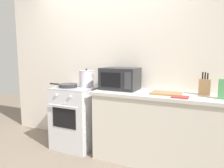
{
  "coord_description": "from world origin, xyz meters",
  "views": [
    {
      "loc": [
        1.5,
        -2.04,
        1.41
      ],
      "look_at": [
        0.25,
        0.6,
        1.0
      ],
      "focal_mm": 34.48,
      "sensor_mm": 36.0,
      "label": 1
    }
  ],
  "objects_px": {
    "frying_pan": "(68,86)",
    "knife_block": "(205,87)",
    "stock_pot": "(86,79)",
    "pasta_box": "(222,89)",
    "microwave": "(120,79)",
    "cutting_board": "(166,93)",
    "stove": "(77,117)",
    "oven_mitt": "(180,97)"
  },
  "relations": [
    {
      "from": "cutting_board",
      "to": "stove",
      "type": "bearing_deg",
      "value": -179.95
    },
    {
      "from": "microwave",
      "to": "pasta_box",
      "type": "height_order",
      "value": "microwave"
    },
    {
      "from": "stock_pot",
      "to": "pasta_box",
      "type": "bearing_deg",
      "value": -3.55
    },
    {
      "from": "frying_pan",
      "to": "cutting_board",
      "type": "distance_m",
      "value": 1.43
    },
    {
      "from": "frying_pan",
      "to": "stock_pot",
      "type": "bearing_deg",
      "value": 35.14
    },
    {
      "from": "microwave",
      "to": "knife_block",
      "type": "xyz_separation_m",
      "value": [
        1.08,
        0.06,
        -0.05
      ]
    },
    {
      "from": "cutting_board",
      "to": "oven_mitt",
      "type": "relative_size",
      "value": 2.0
    },
    {
      "from": "stove",
      "to": "stock_pot",
      "type": "xyz_separation_m",
      "value": [
        0.14,
        0.08,
        0.58
      ]
    },
    {
      "from": "knife_block",
      "to": "stove",
      "type": "bearing_deg",
      "value": -175.42
    },
    {
      "from": "stove",
      "to": "microwave",
      "type": "height_order",
      "value": "microwave"
    },
    {
      "from": "cutting_board",
      "to": "knife_block",
      "type": "xyz_separation_m",
      "value": [
        0.42,
        0.14,
        0.09
      ]
    },
    {
      "from": "microwave",
      "to": "frying_pan",
      "type": "bearing_deg",
      "value": -168.62
    },
    {
      "from": "stove",
      "to": "frying_pan",
      "type": "height_order",
      "value": "frying_pan"
    },
    {
      "from": "oven_mitt",
      "to": "stove",
      "type": "bearing_deg",
      "value": 174.06
    },
    {
      "from": "knife_block",
      "to": "oven_mitt",
      "type": "height_order",
      "value": "knife_block"
    },
    {
      "from": "frying_pan",
      "to": "oven_mitt",
      "type": "distance_m",
      "value": 1.62
    },
    {
      "from": "pasta_box",
      "to": "knife_block",
      "type": "bearing_deg",
      "value": 137.1
    },
    {
      "from": "cutting_board",
      "to": "oven_mitt",
      "type": "height_order",
      "value": "cutting_board"
    },
    {
      "from": "pasta_box",
      "to": "oven_mitt",
      "type": "relative_size",
      "value": 1.22
    },
    {
      "from": "pasta_box",
      "to": "microwave",
      "type": "bearing_deg",
      "value": 175.1
    },
    {
      "from": "microwave",
      "to": "oven_mitt",
      "type": "bearing_deg",
      "value": -15.78
    },
    {
      "from": "stove",
      "to": "pasta_box",
      "type": "distance_m",
      "value": 2.03
    },
    {
      "from": "cutting_board",
      "to": "frying_pan",
      "type": "bearing_deg",
      "value": -176.86
    },
    {
      "from": "cutting_board",
      "to": "pasta_box",
      "type": "relative_size",
      "value": 1.64
    },
    {
      "from": "microwave",
      "to": "cutting_board",
      "type": "relative_size",
      "value": 1.39
    },
    {
      "from": "stock_pot",
      "to": "frying_pan",
      "type": "relative_size",
      "value": 0.64
    },
    {
      "from": "frying_pan",
      "to": "knife_block",
      "type": "bearing_deg",
      "value": 6.71
    },
    {
      "from": "cutting_board",
      "to": "stock_pot",
      "type": "bearing_deg",
      "value": 176.09
    },
    {
      "from": "stock_pot",
      "to": "microwave",
      "type": "xyz_separation_m",
      "value": [
        0.55,
        -0.0,
        0.03
      ]
    },
    {
      "from": "microwave",
      "to": "knife_block",
      "type": "relative_size",
      "value": 1.82
    },
    {
      "from": "stove",
      "to": "knife_block",
      "type": "bearing_deg",
      "value": 4.58
    },
    {
      "from": "stove",
      "to": "oven_mitt",
      "type": "bearing_deg",
      "value": -5.94
    },
    {
      "from": "frying_pan",
      "to": "stove",
      "type": "bearing_deg",
      "value": 39.77
    },
    {
      "from": "knife_block",
      "to": "stock_pot",
      "type": "bearing_deg",
      "value": -177.97
    },
    {
      "from": "stock_pot",
      "to": "knife_block",
      "type": "height_order",
      "value": "same"
    },
    {
      "from": "cutting_board",
      "to": "pasta_box",
      "type": "bearing_deg",
      "value": -2.83
    },
    {
      "from": "cutting_board",
      "to": "knife_block",
      "type": "bearing_deg",
      "value": 18.24
    },
    {
      "from": "microwave",
      "to": "oven_mitt",
      "type": "relative_size",
      "value": 2.78
    },
    {
      "from": "microwave",
      "to": "stock_pot",
      "type": "bearing_deg",
      "value": 179.56
    },
    {
      "from": "stove",
      "to": "pasta_box",
      "type": "height_order",
      "value": "pasta_box"
    },
    {
      "from": "stove",
      "to": "microwave",
      "type": "bearing_deg",
      "value": 6.6
    },
    {
      "from": "stock_pot",
      "to": "cutting_board",
      "type": "relative_size",
      "value": 0.84
    }
  ]
}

